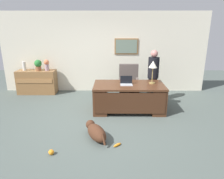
% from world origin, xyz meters
% --- Properties ---
extents(ground_plane, '(12.00, 12.00, 0.00)m').
position_xyz_m(ground_plane, '(0.00, 0.00, 0.00)').
color(ground_plane, '#4C5651').
extents(back_wall, '(7.00, 0.16, 2.70)m').
position_xyz_m(back_wall, '(0.01, 2.60, 1.35)').
color(back_wall, beige).
rests_on(back_wall, ground_plane).
extents(desk, '(1.89, 0.98, 0.74)m').
position_xyz_m(desk, '(0.75, 0.75, 0.41)').
color(desk, '#4C2B19').
rests_on(desk, ground_plane).
extents(credenza, '(1.28, 0.50, 0.80)m').
position_xyz_m(credenza, '(-2.28, 2.25, 0.40)').
color(credenza, olive).
rests_on(credenza, ground_plane).
extents(armchair, '(0.60, 0.59, 1.09)m').
position_xyz_m(armchair, '(0.81, 1.70, 0.49)').
color(armchair, '#564C47').
rests_on(armchair, ground_plane).
extents(person_standing, '(0.32, 0.32, 1.58)m').
position_xyz_m(person_standing, '(1.51, 1.43, 0.81)').
color(person_standing, '#262323').
rests_on(person_standing, ground_plane).
extents(dog_lying, '(0.58, 0.75, 0.30)m').
position_xyz_m(dog_lying, '(-0.03, -0.73, 0.15)').
color(dog_lying, '#472819').
rests_on(dog_lying, ground_plane).
extents(laptop, '(0.32, 0.22, 0.22)m').
position_xyz_m(laptop, '(0.67, 0.77, 0.80)').
color(laptop, '#B2B5BA').
rests_on(laptop, desk).
extents(desk_lamp, '(0.22, 0.22, 0.62)m').
position_xyz_m(desk_lamp, '(1.38, 0.89, 1.23)').
color(desk_lamp, '#9E8447').
rests_on(desk_lamp, desk).
extents(vase_with_flowers, '(0.17, 0.17, 0.37)m').
position_xyz_m(vase_with_flowers, '(-1.89, 2.25, 1.00)').
color(vase_with_flowers, '#AF909B').
rests_on(vase_with_flowers, credenza).
extents(vase_empty, '(0.12, 0.12, 0.30)m').
position_xyz_m(vase_empty, '(-2.65, 2.25, 0.95)').
color(vase_empty, silver).
rests_on(vase_empty, credenza).
extents(potted_plant, '(0.24, 0.24, 0.36)m').
position_xyz_m(potted_plant, '(-2.18, 2.25, 1.00)').
color(potted_plant, brown).
rests_on(potted_plant, credenza).
extents(dog_toy_ball, '(0.10, 0.10, 0.10)m').
position_xyz_m(dog_toy_ball, '(-0.81, -1.29, 0.05)').
color(dog_toy_ball, orange).
rests_on(dog_toy_ball, ground_plane).
extents(dog_toy_bone, '(0.18, 0.16, 0.05)m').
position_xyz_m(dog_toy_bone, '(0.41, -1.01, 0.03)').
color(dog_toy_bone, orange).
rests_on(dog_toy_bone, ground_plane).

